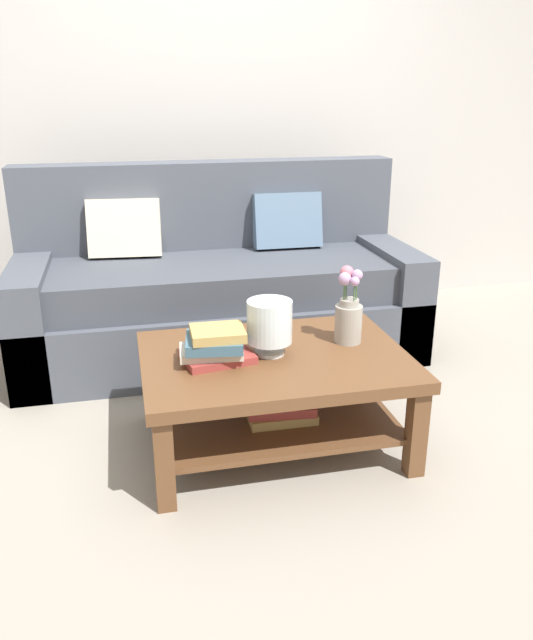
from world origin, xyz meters
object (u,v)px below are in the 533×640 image
book_stack_main (215,346)px  glass_hurricane_vase (270,323)px  couch (218,290)px  flower_pitcher (348,314)px  coffee_table (275,381)px

book_stack_main → glass_hurricane_vase: size_ratio=1.35×
couch → glass_hurricane_vase: 1.12m
flower_pitcher → coffee_table: bearing=-167.7°
book_stack_main → flower_pitcher: 0.60m
coffee_table → book_stack_main: bearing=-177.5°
coffee_table → glass_hurricane_vase: (-0.02, 0.02, 0.25)m
coffee_table → couch: bearing=93.3°
glass_hurricane_vase → flower_pitcher: size_ratio=0.69×
couch → glass_hurricane_vase: size_ratio=9.63×
couch → coffee_table: size_ratio=2.03×
couch → coffee_table: bearing=-86.7°
coffee_table → glass_hurricane_vase: bearing=133.8°
glass_hurricane_vase → coffee_table: bearing=-46.2°
coffee_table → book_stack_main: size_ratio=3.51×
coffee_table → flower_pitcher: flower_pitcher is taller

